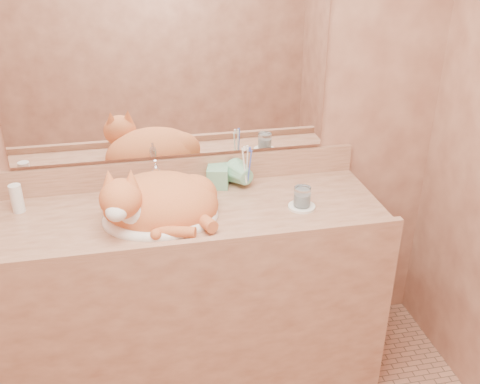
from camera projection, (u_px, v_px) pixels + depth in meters
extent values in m
cube|color=brown|center=(169.00, 94.00, 2.15)|extent=(2.40, 0.02, 2.50)
cube|color=white|center=(167.00, 59.00, 2.08)|extent=(1.30, 0.02, 0.80)
imported|color=#71B58D|center=(217.00, 170.00, 2.21)|extent=(0.11, 0.11, 0.20)
imported|color=#71B58D|center=(247.00, 179.00, 2.24)|extent=(0.15, 0.15, 0.10)
cylinder|color=white|center=(302.00, 207.00, 2.12)|extent=(0.11, 0.11, 0.01)
cylinder|color=silver|center=(302.00, 197.00, 2.10)|extent=(0.07, 0.07, 0.08)
cylinder|color=white|center=(17.00, 198.00, 2.07)|extent=(0.05, 0.05, 0.11)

